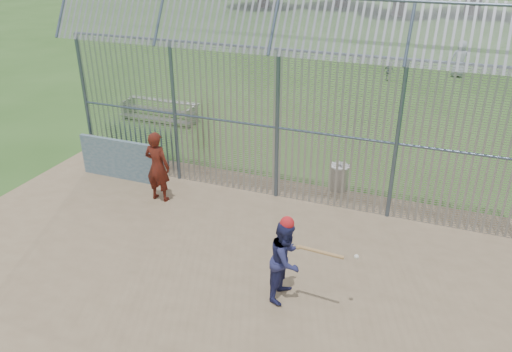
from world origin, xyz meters
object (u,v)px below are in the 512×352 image
at_px(batter, 286,260).
at_px(onlooker, 157,167).
at_px(bleacher, 159,111).
at_px(dugout_wall, 119,159).
at_px(trash_can, 339,178).

xyz_separation_m(batter, onlooker, (-4.40, 2.57, 0.12)).
bearing_deg(onlooker, bleacher, -56.82).
relative_size(dugout_wall, trash_can, 3.05).
bearing_deg(batter, bleacher, 48.59).
relative_size(dugout_wall, onlooker, 1.30).
distance_m(batter, bleacher, 11.17).
height_order(batter, trash_can, batter).
relative_size(onlooker, trash_can, 2.35).
bearing_deg(dugout_wall, onlooker, -22.10).
bearing_deg(bleacher, batter, -46.26).
bearing_deg(trash_can, onlooker, -152.00).
distance_m(dugout_wall, bleacher, 5.04).
bearing_deg(dugout_wall, trash_can, 14.76).
distance_m(dugout_wall, onlooker, 1.92).
bearing_deg(bleacher, trash_can, -22.48).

